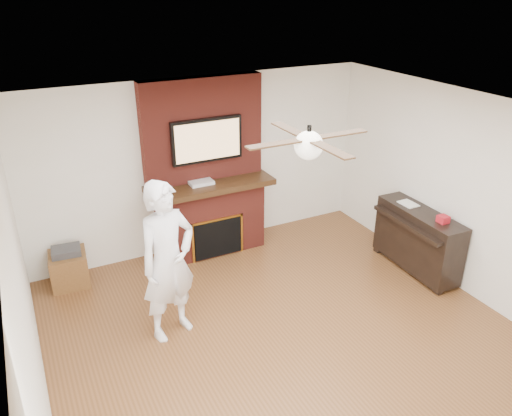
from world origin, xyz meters
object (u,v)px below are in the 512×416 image
fireplace (208,186)px  person (168,262)px  side_table (69,267)px  piano (417,239)px

fireplace → person: fireplace is taller
side_table → piano: 4.64m
person → side_table: bearing=102.8°
person → piano: person is taller
person → piano: size_ratio=1.36×
piano → person: bearing=178.5°
fireplace → piano: (2.29, -1.82, -0.53)m
fireplace → person: size_ratio=1.36×
side_table → piano: size_ratio=0.39×
fireplace → piano: bearing=-38.5°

